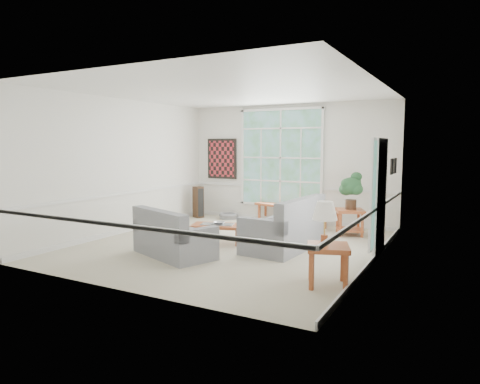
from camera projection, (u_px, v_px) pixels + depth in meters
The scene contains 24 objects.
floor at pixel (231, 246), 8.46m from camera, with size 5.50×6.00×0.01m, color #BDB49A.
ceiling at pixel (230, 91), 8.13m from camera, with size 5.50×6.00×0.02m, color white.
wall_back at pixel (288, 164), 10.92m from camera, with size 5.50×0.02×3.00m, color white.
wall_front at pixel (119, 181), 5.67m from camera, with size 5.50×0.02×3.00m, color white.
wall_left at pixel (124, 166), 9.59m from camera, with size 0.02×6.00×3.00m, color white.
wall_right at pixel (376, 174), 7.00m from camera, with size 0.02×6.00×3.00m, color white.
window_back at pixel (281, 158), 10.96m from camera, with size 2.30×0.08×2.40m, color white.
entry_door at pixel (380, 197), 7.59m from camera, with size 0.08×0.90×2.10m, color white.
door_sidelight at pixel (373, 196), 7.03m from camera, with size 0.08×0.26×1.90m, color white.
wall_art at pixel (222, 159), 11.78m from camera, with size 0.90×0.06×1.10m, color maroon.
wall_frame_near at pixel (391, 166), 8.55m from camera, with size 0.04×0.26×0.32m, color black.
wall_frame_far at pixel (395, 166), 8.90m from camera, with size 0.04×0.26×0.32m, color black.
loveseat_right at pixel (283, 223), 8.17m from camera, with size 0.95×1.83×0.99m, color gray.
loveseat_front at pixel (174, 232), 7.65m from camera, with size 1.57×0.81×0.85m, color gray.
coffee_table at pixel (217, 234), 8.65m from camera, with size 1.02×0.56×0.38m, color #A94F29.
pewter_bowl at pixel (219, 223), 8.62m from camera, with size 0.28×0.28×0.07m, color #929297.
window_bench at pixel (291, 215), 10.65m from camera, with size 2.04×0.40×0.48m, color #A94F29.
end_table at pixel (350, 222), 9.40m from camera, with size 0.58×0.58×0.58m, color #A94F29.
houseplant at pixel (351, 190), 9.33m from camera, with size 0.48×0.48×0.83m, color #28562F, non-canonical shape.
side_table at pixel (328, 265), 6.02m from camera, with size 0.57×0.57×0.58m, color #A94F29.
table_lamp at pixel (325, 223), 6.00m from camera, with size 0.36×0.36×0.61m, color white, non-canonical shape.
pet_bed at pixel (228, 216), 11.51m from camera, with size 0.49×0.49×0.15m, color slate.
floor_speaker at pixel (198, 202), 11.67m from camera, with size 0.26×0.21×0.85m, color #3E2818.
cat at pixel (293, 213), 8.76m from camera, with size 0.34×0.24×0.16m, color black.
Camera 1 is at (4.09, -7.22, 1.98)m, focal length 32.00 mm.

